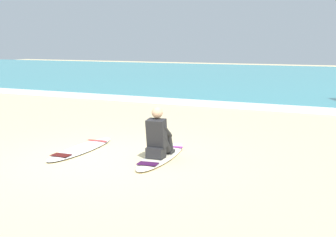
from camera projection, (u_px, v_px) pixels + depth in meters
ground_plane at (105, 159)px, 8.58m from camera, size 80.00×80.00×0.00m
sea at (304, 78)px, 27.71m from camera, size 80.00×28.00×0.10m
breaking_foam at (235, 105)px, 15.60m from camera, size 80.00×0.90×0.11m
surfboard_main at (161, 156)px, 8.70m from camera, size 0.85×2.39×0.08m
surfer_seated at (158, 137)px, 8.45m from camera, size 0.40×0.72×0.95m
surfboard_spare_near at (82, 149)px, 9.29m from camera, size 0.73×2.34×0.08m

